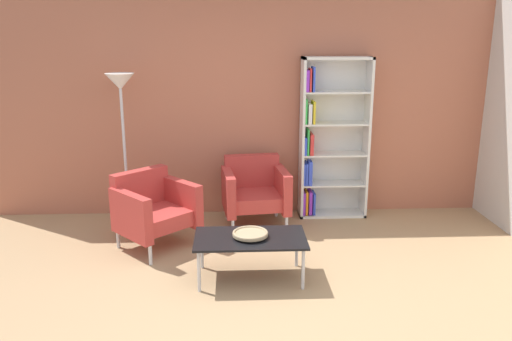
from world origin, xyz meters
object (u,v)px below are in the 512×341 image
(floor_lamp_torchiere, at_px, (121,100))
(armchair_by_bookshelf, at_px, (153,208))
(armchair_spare_guest, at_px, (255,190))
(coffee_table_low, at_px, (250,240))
(decorative_bowl, at_px, (250,234))
(bookshelf_tall, at_px, (328,141))

(floor_lamp_torchiere, bearing_deg, armchair_by_bookshelf, -58.86)
(armchair_spare_guest, distance_m, floor_lamp_torchiere, 1.79)
(coffee_table_low, height_order, decorative_bowl, decorative_bowl)
(bookshelf_tall, height_order, armchair_by_bookshelf, bookshelf_tall)
(bookshelf_tall, relative_size, decorative_bowl, 5.94)
(bookshelf_tall, bearing_deg, decorative_bowl, -120.65)
(coffee_table_low, bearing_deg, bookshelf_tall, 59.35)
(bookshelf_tall, relative_size, armchair_spare_guest, 2.41)
(coffee_table_low, xyz_separation_m, decorative_bowl, (-0.00, 0.00, 0.07))
(bookshelf_tall, distance_m, armchair_by_bookshelf, 2.21)
(decorative_bowl, distance_m, armchair_spare_guest, 1.36)
(armchair_by_bookshelf, xyz_separation_m, floor_lamp_torchiere, (-0.39, 0.64, 1.03))
(bookshelf_tall, bearing_deg, armchair_by_bookshelf, -155.93)
(armchair_by_bookshelf, height_order, armchair_spare_guest, same)
(decorative_bowl, height_order, floor_lamp_torchiere, floor_lamp_torchiere)
(bookshelf_tall, relative_size, floor_lamp_torchiere, 1.09)
(armchair_spare_guest, bearing_deg, bookshelf_tall, 12.14)
(bookshelf_tall, distance_m, decorative_bowl, 1.99)
(bookshelf_tall, distance_m, coffee_table_low, 2.01)
(coffee_table_low, height_order, armchair_spare_guest, armchair_spare_guest)
(coffee_table_low, relative_size, armchair_spare_guest, 1.27)
(bookshelf_tall, xyz_separation_m, coffee_table_low, (-0.98, -1.66, -0.56))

